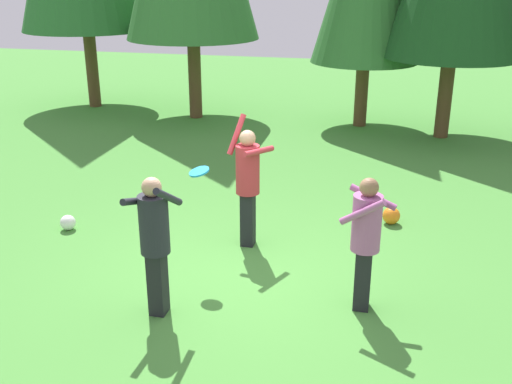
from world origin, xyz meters
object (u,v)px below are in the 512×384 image
at_px(person_thrower, 248,178).
at_px(ball_orange, 391,216).
at_px(person_catcher, 155,235).
at_px(person_bystander, 366,234).
at_px(ball_white, 68,223).
at_px(frisbee, 199,172).

distance_m(person_thrower, ball_orange, 2.56).
relative_size(person_catcher, person_bystander, 1.03).
bearing_deg(ball_orange, person_catcher, -128.38).
xyz_separation_m(person_thrower, ball_white, (-2.86, -0.13, -0.92)).
distance_m(frisbee, ball_orange, 3.48).
height_order(person_catcher, ball_orange, person_catcher).
bearing_deg(person_thrower, ball_orange, 147.63).
bearing_deg(person_thrower, person_bystander, 77.50).
relative_size(person_bystander, frisbee, 4.39).
bearing_deg(ball_white, frisbee, -16.82).
xyz_separation_m(person_thrower, frisbee, (-0.42, -0.87, 0.35)).
xyz_separation_m(ball_white, ball_orange, (4.90, 1.38, 0.02)).
xyz_separation_m(frisbee, ball_white, (-2.43, 0.74, -1.27)).
xyz_separation_m(person_catcher, frisbee, (0.15, 1.18, 0.38)).
xyz_separation_m(person_thrower, person_catcher, (-0.58, -2.05, -0.03)).
xyz_separation_m(person_thrower, person_bystander, (1.75, -1.39, -0.06)).
xyz_separation_m(person_bystander, ball_orange, (0.29, 2.65, -0.84)).
height_order(person_bystander, ball_white, person_bystander).
height_order(person_thrower, ball_orange, person_thrower).
height_order(frisbee, ball_white, frisbee).
bearing_deg(frisbee, person_bystander, -13.63).
relative_size(person_thrower, ball_white, 8.06).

